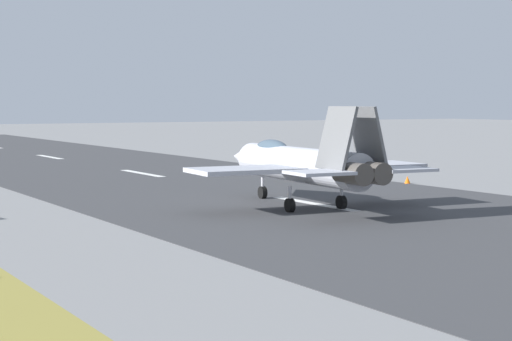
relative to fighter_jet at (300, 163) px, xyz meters
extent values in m
plane|color=gray|center=(0.65, -1.53, -2.45)|extent=(400.00, 400.00, 0.00)
cube|color=#393A3C|center=(0.65, -1.53, -2.44)|extent=(240.00, 26.00, 0.02)
cube|color=white|center=(0.80, -1.53, -2.43)|extent=(8.00, 0.70, 0.00)
cube|color=white|center=(25.82, -1.53, -2.43)|extent=(8.00, 0.70, 0.00)
cube|color=white|center=(50.98, -1.53, -2.43)|extent=(8.00, 0.70, 0.00)
cylinder|color=#B0B2BD|center=(-0.04, 0.00, -0.07)|extent=(12.38, 2.96, 1.95)
cone|color=#B0B2BD|center=(7.47, -0.62, -0.07)|extent=(2.96, 1.89, 1.66)
ellipsoid|color=#3F5160|center=(3.40, -0.28, 0.66)|extent=(3.68, 1.39, 1.10)
cylinder|color=#47423D|center=(-6.27, 1.07, -0.07)|extent=(2.28, 1.28, 1.10)
cylinder|color=#47423D|center=(-6.36, -0.02, -0.07)|extent=(2.28, 1.28, 1.10)
cube|color=#B0B2BD|center=(-0.72, 3.91, -0.17)|extent=(3.86, 5.98, 0.24)
cube|color=#B0B2BD|center=(-1.36, -3.74, -0.17)|extent=(3.86, 5.98, 0.24)
cube|color=#B0B2BD|center=(-6.11, 2.92, 0.03)|extent=(2.62, 2.99, 0.16)
cube|color=#B0B2BD|center=(-6.51, -1.87, 0.03)|extent=(2.62, 2.99, 0.16)
cube|color=slate|center=(-5.30, 1.34, 1.63)|extent=(2.67, 1.16, 3.14)
cube|color=slate|center=(-5.45, -0.45, 1.63)|extent=(2.67, 1.16, 3.14)
cylinder|color=silver|center=(4.66, -0.39, -1.75)|extent=(0.18, 0.18, 1.40)
cylinder|color=black|center=(4.66, -0.39, -2.07)|extent=(0.78, 0.36, 0.76)
cylinder|color=silver|center=(-1.71, 1.75, -1.75)|extent=(0.18, 0.18, 1.40)
cylinder|color=black|center=(-1.71, 1.75, -2.07)|extent=(0.78, 0.36, 0.76)
cylinder|color=silver|center=(-1.97, -1.44, -1.75)|extent=(0.18, 0.18, 1.40)
cylinder|color=black|center=(-1.97, -1.44, -2.07)|extent=(0.78, 0.36, 0.76)
cube|color=#1E2338|center=(13.10, -8.60, -2.01)|extent=(0.24, 0.36, 0.88)
cube|color=orange|center=(13.10, -8.60, -1.36)|extent=(0.51, 0.41, 0.60)
sphere|color=tan|center=(13.10, -8.60, -0.91)|extent=(0.22, 0.22, 0.22)
cylinder|color=orange|center=(13.38, -8.70, -1.40)|extent=(0.10, 0.10, 0.56)
cylinder|color=orange|center=(12.81, -8.50, -1.40)|extent=(0.10, 0.10, 0.56)
cone|color=orange|center=(7.78, -14.48, -2.17)|extent=(0.44, 0.44, 0.55)
cone|color=orange|center=(20.90, -14.48, -2.17)|extent=(0.44, 0.44, 0.55)
camera|label=1|loc=(-39.96, 26.46, 3.35)|focal=60.52mm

